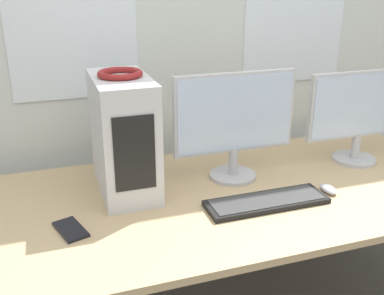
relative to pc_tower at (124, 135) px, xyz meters
name	(u,v)px	position (x,y,z in m)	size (l,w,h in m)	color
wall_back	(190,14)	(0.42, 0.44, 0.41)	(8.00, 0.07, 2.70)	silver
desk	(237,199)	(0.42, -0.16, -0.27)	(2.05, 0.94, 0.71)	tan
pc_tower	(124,135)	(0.00, 0.00, 0.00)	(0.21, 0.42, 0.46)	silver
headphones	(120,73)	(0.00, 0.00, 0.24)	(0.17, 0.17, 0.02)	maroon
monitor_main	(235,121)	(0.46, -0.04, 0.02)	(0.52, 0.20, 0.46)	#B7B7BC
monitor_right_near	(361,112)	(1.07, -0.05, 0.01)	(0.54, 0.20, 0.43)	#B7B7BC
keyboard	(267,202)	(0.48, -0.31, -0.22)	(0.47, 0.15, 0.02)	black
mouse	(329,189)	(0.76, -0.29, -0.22)	(0.05, 0.10, 0.03)	#B2B2B7
cell_phone	(71,229)	(-0.24, -0.26, -0.23)	(0.12, 0.17, 0.01)	black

